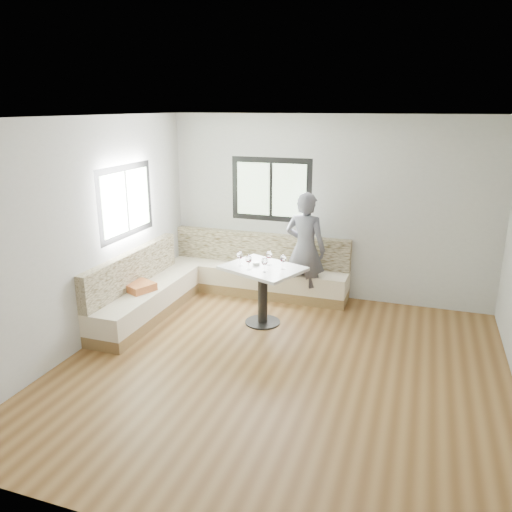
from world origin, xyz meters
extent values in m
cube|color=brown|center=(0.00, 0.00, 0.00)|extent=(5.00, 5.00, 0.01)
cube|color=white|center=(0.00, 0.00, 2.80)|extent=(5.00, 5.00, 0.01)
cube|color=#B7B7B2|center=(0.00, 2.50, 1.40)|extent=(5.00, 0.01, 2.80)
cube|color=#B7B7B2|center=(0.00, -2.50, 1.40)|extent=(5.00, 0.01, 2.80)
cube|color=#B7B7B2|center=(-2.50, 0.00, 1.40)|extent=(0.01, 5.00, 2.80)
cube|color=black|center=(-0.90, 2.49, 1.65)|extent=(1.30, 0.02, 1.00)
cube|color=black|center=(-2.49, 0.90, 1.65)|extent=(0.02, 1.30, 1.00)
cube|color=olive|center=(-1.05, 2.23, 0.08)|extent=(2.90, 0.55, 0.16)
cube|color=beige|center=(-1.05, 2.23, 0.30)|extent=(2.90, 0.55, 0.29)
cube|color=beige|center=(-1.05, 2.43, 0.70)|extent=(2.90, 0.14, 0.50)
cube|color=olive|center=(-2.23, 0.82, 0.08)|extent=(0.55, 2.25, 0.16)
cube|color=beige|center=(-2.23, 0.82, 0.30)|extent=(0.55, 2.25, 0.29)
cube|color=beige|center=(-2.43, 0.82, 0.70)|extent=(0.14, 2.25, 0.50)
cube|color=#DC8E52|center=(-2.25, 0.69, 0.50)|extent=(0.47, 0.47, 0.11)
cylinder|color=black|center=(-0.60, 1.16, 0.01)|extent=(0.49, 0.49, 0.02)
cylinder|color=black|center=(-0.60, 1.16, 0.39)|extent=(0.13, 0.13, 0.78)
cube|color=silver|center=(-0.60, 1.16, 0.80)|extent=(1.22, 1.09, 0.04)
imported|color=#51515A|center=(-0.23, 2.08, 0.86)|extent=(0.68, 0.50, 1.72)
cylinder|color=white|center=(-0.71, 1.22, 0.84)|extent=(0.10, 0.10, 0.04)
sphere|color=black|center=(-0.70, 1.23, 0.85)|extent=(0.02, 0.02, 0.02)
sphere|color=black|center=(-0.72, 1.22, 0.85)|extent=(0.02, 0.02, 0.02)
sphere|color=black|center=(-0.71, 1.20, 0.85)|extent=(0.02, 0.02, 0.02)
cylinder|color=white|center=(-0.92, 1.12, 0.83)|extent=(0.06, 0.06, 0.01)
cylinder|color=white|center=(-0.92, 1.12, 0.87)|extent=(0.01, 0.01, 0.08)
ellipsoid|color=white|center=(-0.92, 1.12, 0.97)|extent=(0.09, 0.09, 0.11)
cylinder|color=#3E010A|center=(-0.92, 1.12, 0.94)|extent=(0.06, 0.06, 0.02)
cylinder|color=white|center=(-0.74, 0.99, 0.83)|extent=(0.06, 0.06, 0.01)
cylinder|color=white|center=(-0.74, 0.99, 0.87)|extent=(0.01, 0.01, 0.08)
ellipsoid|color=white|center=(-0.74, 0.99, 0.97)|extent=(0.09, 0.09, 0.11)
cylinder|color=#3E010A|center=(-0.74, 0.99, 0.94)|extent=(0.06, 0.06, 0.02)
cylinder|color=white|center=(-0.51, 0.97, 0.83)|extent=(0.06, 0.06, 0.01)
cylinder|color=white|center=(-0.51, 0.97, 0.87)|extent=(0.01, 0.01, 0.08)
ellipsoid|color=white|center=(-0.51, 0.97, 0.97)|extent=(0.09, 0.09, 0.11)
cylinder|color=#3E010A|center=(-0.51, 0.97, 0.94)|extent=(0.06, 0.06, 0.02)
cylinder|color=white|center=(-0.54, 1.27, 0.83)|extent=(0.06, 0.06, 0.01)
cylinder|color=white|center=(-0.54, 1.27, 0.87)|extent=(0.01, 0.01, 0.08)
ellipsoid|color=white|center=(-0.54, 1.27, 0.97)|extent=(0.09, 0.09, 0.11)
cylinder|color=#3E010A|center=(-0.54, 1.27, 0.94)|extent=(0.06, 0.06, 0.02)
cylinder|color=white|center=(-0.32, 1.17, 0.83)|extent=(0.06, 0.06, 0.01)
cylinder|color=white|center=(-0.32, 1.17, 0.87)|extent=(0.01, 0.01, 0.08)
ellipsoid|color=white|center=(-0.32, 1.17, 0.97)|extent=(0.09, 0.09, 0.11)
cylinder|color=#3E010A|center=(-0.32, 1.17, 0.94)|extent=(0.06, 0.06, 0.02)
camera|label=1|loc=(1.38, -4.92, 2.91)|focal=35.00mm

